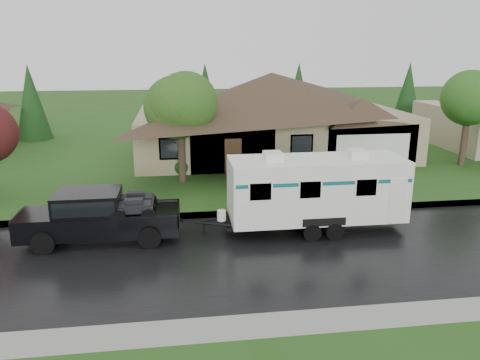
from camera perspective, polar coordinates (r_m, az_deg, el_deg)
The scene contains 10 objects.
ground at distance 19.69m, azimuth 5.96°, elevation -6.23°, with size 140.00×140.00×0.00m, color #274D18.
road at distance 17.92m, azimuth 7.46°, elevation -8.59°, with size 140.00×8.00×0.01m, color black.
curb at distance 21.71m, azimuth 4.58°, elevation -3.85°, with size 140.00×0.50×0.15m, color gray.
lawn at distance 33.81m, azimuth 0.03°, elevation 3.38°, with size 140.00×26.00×0.15m, color #274D18.
house_main at distance 32.48m, azimuth 4.37°, elevation 9.12°, with size 19.44×10.80×6.90m.
tree_left_green at distance 25.62m, azimuth -7.31°, elevation 9.01°, with size 3.68×3.68×6.10m.
tree_right_green at distance 32.34m, azimuth 26.17°, elevation 8.60°, with size 3.52×3.52×5.82m.
shrub_row at distance 28.57m, azimuth 5.56°, elevation 2.16°, with size 13.60×1.00×1.00m.
pickup_truck at distance 19.14m, azimuth -17.05°, elevation -4.05°, with size 6.11×2.32×2.04m.
travel_trailer at distance 19.45m, azimuth 9.27°, elevation -1.04°, with size 7.54×2.65×3.38m.
Camera 1 is at (-4.45, -17.71, 7.38)m, focal length 35.00 mm.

